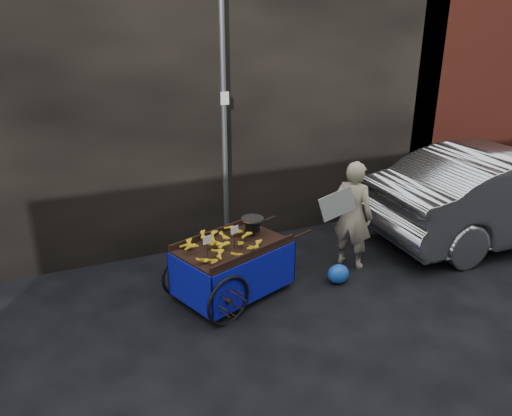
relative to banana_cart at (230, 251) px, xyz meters
name	(u,v)px	position (x,y,z in m)	size (l,w,h in m)	color
ground	(239,293)	(0.12, 0.00, -0.65)	(80.00, 80.00, 0.00)	black
building_wall	(202,80)	(0.52, 2.60, 1.85)	(13.50, 2.00, 5.00)	black
street_pole	(224,125)	(0.42, 1.30, 1.35)	(0.12, 0.10, 4.00)	slate
banana_cart	(230,251)	(0.00, 0.00, 0.00)	(2.12, 1.48, 1.06)	black
vendor	(353,215)	(1.93, 0.11, 0.16)	(0.99, 0.70, 1.61)	tan
plastic_bag	(338,274)	(1.49, -0.29, -0.51)	(0.31, 0.25, 0.28)	blue
parked_car	(507,193)	(4.86, 0.00, 0.11)	(1.62, 4.65, 1.53)	#AEB1B5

